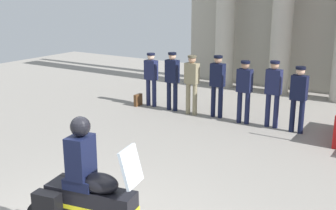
{
  "coord_description": "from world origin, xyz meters",
  "views": [
    {
      "loc": [
        3.81,
        -3.71,
        3.42
      ],
      "look_at": [
        -0.64,
        3.23,
        1.19
      ],
      "focal_mm": 45.36,
      "sensor_mm": 36.0,
      "label": 1
    }
  ],
  "objects_px": {
    "officer_in_row_1": "(172,77)",
    "officer_in_row_2": "(192,80)",
    "officer_in_row_3": "(217,81)",
    "officer_in_row_4": "(244,87)",
    "motorcycle_with_rider": "(86,197)",
    "officer_in_row_5": "(273,89)",
    "officer_in_row_0": "(151,75)",
    "briefcase_on_ground": "(138,100)",
    "officer_in_row_6": "(299,94)"
  },
  "relations": [
    {
      "from": "motorcycle_with_rider",
      "to": "briefcase_on_ground",
      "type": "height_order",
      "value": "motorcycle_with_rider"
    },
    {
      "from": "officer_in_row_2",
      "to": "officer_in_row_6",
      "type": "xyz_separation_m",
      "value": [
        2.98,
        0.01,
        -0.02
      ]
    },
    {
      "from": "officer_in_row_3",
      "to": "officer_in_row_4",
      "type": "relative_size",
      "value": 1.03
    },
    {
      "from": "officer_in_row_3",
      "to": "officer_in_row_1",
      "type": "bearing_deg",
      "value": 5.29
    },
    {
      "from": "officer_in_row_0",
      "to": "officer_in_row_1",
      "type": "bearing_deg",
      "value": 177.17
    },
    {
      "from": "officer_in_row_0",
      "to": "officer_in_row_3",
      "type": "xyz_separation_m",
      "value": [
        2.21,
        0.0,
        0.06
      ]
    },
    {
      "from": "officer_in_row_2",
      "to": "officer_in_row_5",
      "type": "bearing_deg",
      "value": -175.06
    },
    {
      "from": "officer_in_row_2",
      "to": "briefcase_on_ground",
      "type": "height_order",
      "value": "officer_in_row_2"
    },
    {
      "from": "officer_in_row_4",
      "to": "officer_in_row_2",
      "type": "bearing_deg",
      "value": 2.94
    },
    {
      "from": "officer_in_row_0",
      "to": "officer_in_row_6",
      "type": "bearing_deg",
      "value": -179.34
    },
    {
      "from": "motorcycle_with_rider",
      "to": "officer_in_row_5",
      "type": "bearing_deg",
      "value": 77.3
    },
    {
      "from": "officer_in_row_4",
      "to": "officer_in_row_5",
      "type": "relative_size",
      "value": 0.97
    },
    {
      "from": "officer_in_row_0",
      "to": "briefcase_on_ground",
      "type": "relative_size",
      "value": 4.51
    },
    {
      "from": "officer_in_row_4",
      "to": "motorcycle_with_rider",
      "type": "distance_m",
      "value": 6.5
    },
    {
      "from": "officer_in_row_0",
      "to": "motorcycle_with_rider",
      "type": "height_order",
      "value": "motorcycle_with_rider"
    },
    {
      "from": "motorcycle_with_rider",
      "to": "briefcase_on_ground",
      "type": "distance_m",
      "value": 7.53
    },
    {
      "from": "motorcycle_with_rider",
      "to": "officer_in_row_4",
      "type": "bearing_deg",
      "value": 83.86
    },
    {
      "from": "officer_in_row_2",
      "to": "motorcycle_with_rider",
      "type": "xyz_separation_m",
      "value": [
        2.07,
        -6.46,
        -0.21
      ]
    },
    {
      "from": "motorcycle_with_rider",
      "to": "briefcase_on_ground",
      "type": "xyz_separation_m",
      "value": [
        -3.91,
        6.41,
        -0.61
      ]
    },
    {
      "from": "officer_in_row_6",
      "to": "officer_in_row_4",
      "type": "bearing_deg",
      "value": 2.19
    },
    {
      "from": "briefcase_on_ground",
      "to": "officer_in_row_2",
      "type": "bearing_deg",
      "value": 1.81
    },
    {
      "from": "officer_in_row_5",
      "to": "officer_in_row_6",
      "type": "bearing_deg",
      "value": 174.5
    },
    {
      "from": "officer_in_row_3",
      "to": "briefcase_on_ground",
      "type": "xyz_separation_m",
      "value": [
        -2.57,
        -0.2,
        -0.84
      ]
    },
    {
      "from": "officer_in_row_0",
      "to": "officer_in_row_3",
      "type": "height_order",
      "value": "officer_in_row_3"
    },
    {
      "from": "officer_in_row_0",
      "to": "officer_in_row_1",
      "type": "relative_size",
      "value": 0.95
    },
    {
      "from": "officer_in_row_4",
      "to": "briefcase_on_ground",
      "type": "relative_size",
      "value": 4.64
    },
    {
      "from": "officer_in_row_1",
      "to": "officer_in_row_4",
      "type": "bearing_deg",
      "value": -179.06
    },
    {
      "from": "officer_in_row_0",
      "to": "officer_in_row_2",
      "type": "bearing_deg",
      "value": 176.83
    },
    {
      "from": "officer_in_row_1",
      "to": "officer_in_row_2",
      "type": "xyz_separation_m",
      "value": [
        0.69,
        -0.07,
        -0.01
      ]
    },
    {
      "from": "motorcycle_with_rider",
      "to": "briefcase_on_ground",
      "type": "relative_size",
      "value": 5.77
    },
    {
      "from": "officer_in_row_1",
      "to": "officer_in_row_0",
      "type": "bearing_deg",
      "value": -2.83
    },
    {
      "from": "officer_in_row_4",
      "to": "briefcase_on_ground",
      "type": "xyz_separation_m",
      "value": [
        -3.41,
        -0.07,
        -0.81
      ]
    },
    {
      "from": "officer_in_row_4",
      "to": "motorcycle_with_rider",
      "type": "height_order",
      "value": "motorcycle_with_rider"
    },
    {
      "from": "officer_in_row_4",
      "to": "officer_in_row_6",
      "type": "bearing_deg",
      "value": -177.81
    },
    {
      "from": "officer_in_row_3",
      "to": "officer_in_row_4",
      "type": "bearing_deg",
      "value": 173.67
    },
    {
      "from": "briefcase_on_ground",
      "to": "officer_in_row_3",
      "type": "bearing_deg",
      "value": 4.52
    },
    {
      "from": "briefcase_on_ground",
      "to": "officer_in_row_4",
      "type": "bearing_deg",
      "value": 1.25
    },
    {
      "from": "officer_in_row_1",
      "to": "officer_in_row_6",
      "type": "distance_m",
      "value": 3.67
    },
    {
      "from": "officer_in_row_2",
      "to": "officer_in_row_4",
      "type": "height_order",
      "value": "officer_in_row_2"
    },
    {
      "from": "officer_in_row_6",
      "to": "briefcase_on_ground",
      "type": "bearing_deg",
      "value": 3.19
    },
    {
      "from": "officer_in_row_2",
      "to": "officer_in_row_4",
      "type": "bearing_deg",
      "value": -177.06
    },
    {
      "from": "officer_in_row_1",
      "to": "officer_in_row_2",
      "type": "distance_m",
      "value": 0.7
    },
    {
      "from": "officer_in_row_3",
      "to": "officer_in_row_5",
      "type": "bearing_deg",
      "value": -179.09
    },
    {
      "from": "officer_in_row_5",
      "to": "officer_in_row_3",
      "type": "bearing_deg",
      "value": 0.91
    },
    {
      "from": "officer_in_row_2",
      "to": "officer_in_row_1",
      "type": "bearing_deg",
      "value": -3.57
    },
    {
      "from": "officer_in_row_3",
      "to": "officer_in_row_5",
      "type": "xyz_separation_m",
      "value": [
        1.59,
        -0.04,
        -0.0
      ]
    },
    {
      "from": "officer_in_row_3",
      "to": "officer_in_row_5",
      "type": "relative_size",
      "value": 1.0
    },
    {
      "from": "officer_in_row_4",
      "to": "officer_in_row_6",
      "type": "xyz_separation_m",
      "value": [
        1.42,
        -0.0,
        -0.01
      ]
    },
    {
      "from": "officer_in_row_0",
      "to": "motorcycle_with_rider",
      "type": "xyz_separation_m",
      "value": [
        3.56,
        -6.61,
        -0.16
      ]
    },
    {
      "from": "officer_in_row_0",
      "to": "motorcycle_with_rider",
      "type": "bearing_deg",
      "value": 120.67
    }
  ]
}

